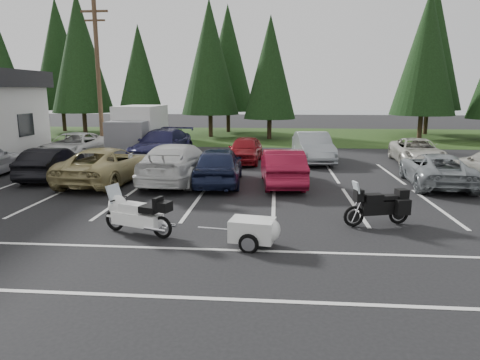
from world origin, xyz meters
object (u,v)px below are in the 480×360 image
Objects in this scene: car_near_1 at (51,163)px; adventure_motorcycle at (377,203)px; car_far_2 at (245,150)px; car_near_4 at (218,165)px; car_near_3 at (178,163)px; utility_pole at (98,76)px; car_far_3 at (313,147)px; cargo_trailer at (252,233)px; car_far_1 at (162,145)px; car_near_2 at (107,165)px; touring_motorcycle at (137,211)px; car_near_6 at (436,169)px; car_far_4 at (417,151)px; car_near_5 at (282,167)px; car_far_0 at (74,147)px; box_truck at (137,130)px.

adventure_motorcycle is (12.72, -5.73, -0.02)m from car_near_1.
car_near_4 is at bearing -93.59° from car_far_2.
car_near_3 reaches higher than car_near_4.
utility_pole is 1.85× the size of car_far_3.
car_far_1 is at bearing 122.87° from cargo_trailer.
car_near_2 is 1.31× the size of car_far_2.
utility_pole is at bearing -62.07° from car_near_2.
car_far_3 is at bearing 85.88° from touring_motorcycle.
car_far_1 reaches higher than car_near_3.
car_near_1 is at bearing -7.70° from car_near_2.
car_near_6 is at bearing -56.77° from car_far_3.
car_near_6 is 1.00× the size of car_far_4.
car_near_4 is 8.86m from car_near_6.
car_far_2 is 12.89m from cargo_trailer.
car_far_4 is (14.50, 6.01, -0.08)m from car_near_2.
car_near_5 reaches higher than touring_motorcycle.
car_far_1 is at bearing 175.42° from car_far_2.
car_near_4 is 1.13× the size of car_far_2.
car_far_3 is at bearing 4.83° from car_far_1.
car_far_3 is at bearing 88.59° from cargo_trailer.
car_near_2 reaches higher than touring_motorcycle.
car_far_2 is 0.85× the size of car_far_3.
cargo_trailer is (5.85, -13.50, -0.48)m from car_far_1.
car_far_0 reaches higher than car_far_2.
car_near_3 is 1.78m from car_near_4.
adventure_motorcycle is at bearing 111.68° from car_near_5.
car_near_3 is 2.36× the size of touring_motorcycle.
car_near_3 is 9.05m from car_far_0.
cargo_trailer is at bearing -81.70° from car_far_2.
touring_motorcycle is 1.09× the size of adventure_motorcycle.
utility_pole reaches higher than car_near_1.
utility_pole is 18.56m from car_far_4.
adventure_motorcycle reaches higher than car_far_4.
car_far_4 is 15.40m from cargo_trailer.
car_far_0 is 1.31× the size of car_far_2.
car_near_1 is 0.88× the size of car_near_6.
car_near_4 is 1.94× the size of touring_motorcycle.
box_truck is 1.36× the size of car_far_2.
car_near_6 is at bearing 175.58° from car_near_1.
car_near_6 is 0.88× the size of car_far_0.
car_far_4 is at bearing -7.13° from car_far_3.
car_far_0 is (-2.77, -2.74, -0.70)m from box_truck.
car_near_6 is (6.22, 0.41, -0.08)m from car_near_5.
car_far_0 is 2.45× the size of adventure_motorcycle.
car_far_0 is 3.47× the size of cargo_trailer.
car_far_1 is 14.77m from adventure_motorcycle.
box_truck is 1.15× the size of car_far_3.
car_far_0 reaches higher than adventure_motorcycle.
car_near_5 is 6.28m from car_far_3.
car_near_5 is 1.88× the size of touring_motorcycle.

